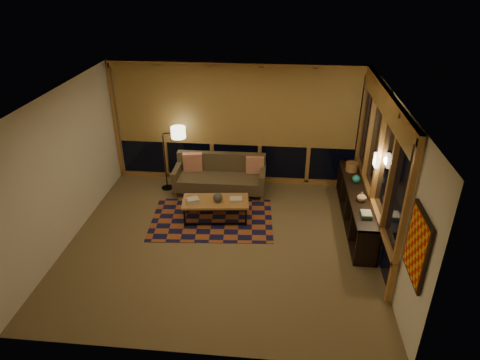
# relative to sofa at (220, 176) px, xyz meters

# --- Properties ---
(floor) EXTENTS (5.50, 5.00, 0.01)m
(floor) POSITION_rel_sofa_xyz_m (0.29, -1.84, -0.40)
(floor) COLOR olive
(floor) RESTS_ON ground
(ceiling) EXTENTS (5.50, 5.00, 0.01)m
(ceiling) POSITION_rel_sofa_xyz_m (0.29, -1.84, 2.30)
(ceiling) COLOR white
(ceiling) RESTS_ON walls
(walls) EXTENTS (5.51, 5.01, 2.70)m
(walls) POSITION_rel_sofa_xyz_m (0.29, -1.84, 0.95)
(walls) COLOR #ECE7D0
(walls) RESTS_ON floor
(window_wall_back) EXTENTS (5.30, 0.16, 2.60)m
(window_wall_back) POSITION_rel_sofa_xyz_m (0.29, 0.59, 0.95)
(window_wall_back) COLOR #B07444
(window_wall_back) RESTS_ON walls
(window_wall_right) EXTENTS (0.16, 3.70, 2.60)m
(window_wall_right) POSITION_rel_sofa_xyz_m (2.97, -1.24, 0.95)
(window_wall_right) COLOR #B07444
(window_wall_right) RESTS_ON walls
(wall_art) EXTENTS (0.06, 0.74, 0.94)m
(wall_art) POSITION_rel_sofa_xyz_m (3.00, -3.69, 1.05)
(wall_art) COLOR red
(wall_art) RESTS_ON walls
(wall_sconce) EXTENTS (0.12, 0.18, 0.22)m
(wall_sconce) POSITION_rel_sofa_xyz_m (2.91, -1.39, 1.15)
(wall_sconce) COLOR #FFF0BF
(wall_sconce) RESTS_ON walls
(sofa) EXTENTS (1.96, 0.81, 0.80)m
(sofa) POSITION_rel_sofa_xyz_m (0.00, 0.00, 0.00)
(sofa) COLOR brown
(sofa) RESTS_ON floor
(pillow_left) EXTENTS (0.44, 0.21, 0.42)m
(pillow_left) POSITION_rel_sofa_xyz_m (-0.63, 0.19, 0.21)
(pillow_left) COLOR red
(pillow_left) RESTS_ON sofa
(pillow_right) EXTENTS (0.39, 0.14, 0.39)m
(pillow_right) POSITION_rel_sofa_xyz_m (0.75, 0.19, 0.19)
(pillow_right) COLOR red
(pillow_right) RESTS_ON sofa
(area_rug) EXTENTS (2.48, 1.75, 0.01)m
(area_rug) POSITION_rel_sofa_xyz_m (-0.01, -1.13, -0.39)
(area_rug) COLOR brown
(area_rug) RESTS_ON floor
(coffee_table) EXTENTS (1.34, 0.72, 0.43)m
(coffee_table) POSITION_rel_sofa_xyz_m (0.07, -1.11, -0.19)
(coffee_table) COLOR #B07444
(coffee_table) RESTS_ON floor
(book_stack_a) EXTENTS (0.33, 0.31, 0.08)m
(book_stack_a) POSITION_rel_sofa_xyz_m (-0.36, -1.19, 0.07)
(book_stack_a) COLOR beige
(book_stack_a) RESTS_ON coffee_table
(book_stack_b) EXTENTS (0.24, 0.20, 0.04)m
(book_stack_b) POSITION_rel_sofa_xyz_m (0.46, -1.06, 0.05)
(book_stack_b) COLOR beige
(book_stack_b) RESTS_ON coffee_table
(ceramic_pot) EXTENTS (0.19, 0.19, 0.18)m
(ceramic_pot) POSITION_rel_sofa_xyz_m (0.12, -1.13, 0.12)
(ceramic_pot) COLOR black
(ceramic_pot) RESTS_ON coffee_table
(floor_lamp) EXTENTS (0.55, 0.45, 1.43)m
(floor_lamp) POSITION_rel_sofa_xyz_m (-1.21, 0.06, 0.32)
(floor_lamp) COLOR black
(floor_lamp) RESTS_ON floor
(bookshelf) EXTENTS (0.40, 2.79, 0.70)m
(bookshelf) POSITION_rel_sofa_xyz_m (2.78, -0.93, -0.05)
(bookshelf) COLOR black
(bookshelf) RESTS_ON floor
(basket) EXTENTS (0.27, 0.27, 0.18)m
(basket) POSITION_rel_sofa_xyz_m (2.76, -0.08, 0.39)
(basket) COLOR olive
(basket) RESTS_ON bookshelf
(teal_bowl) EXTENTS (0.19, 0.19, 0.15)m
(teal_bowl) POSITION_rel_sofa_xyz_m (2.78, -0.59, 0.37)
(teal_bowl) COLOR #19827A
(teal_bowl) RESTS_ON bookshelf
(vase) EXTENTS (0.19, 0.19, 0.18)m
(vase) POSITION_rel_sofa_xyz_m (2.78, -1.32, 0.39)
(vase) COLOR tan
(vase) RESTS_ON bookshelf
(shelf_book_stack) EXTENTS (0.19, 0.26, 0.07)m
(shelf_book_stack) POSITION_rel_sofa_xyz_m (2.78, -1.83, 0.33)
(shelf_book_stack) COLOR beige
(shelf_book_stack) RESTS_ON bookshelf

